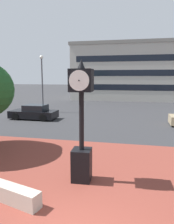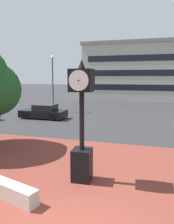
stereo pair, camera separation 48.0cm
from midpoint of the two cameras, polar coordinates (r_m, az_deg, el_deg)
The scene contains 5 objects.
plaza_brick_paving at distance 6.88m, azimuth -1.43°, elevation -22.90°, with size 44.00×11.75×0.01m, color brown.
street_clock at distance 7.38m, azimuth -3.34°, elevation -3.54°, with size 0.79×0.87×4.26m.
car_street_mid at distance 19.44m, azimuth -14.67°, elevation -0.18°, with size 4.10×1.92×1.28m.
civic_building at distance 38.44m, azimuth 12.77°, elevation 10.40°, with size 21.08×11.55×9.09m.
street_lamp_post at distance 22.86m, azimuth -12.53°, elevation 9.03°, with size 0.36×0.36×5.87m.
Camera 1 is at (1.13, -3.84, 3.67)m, focal length 34.15 mm.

